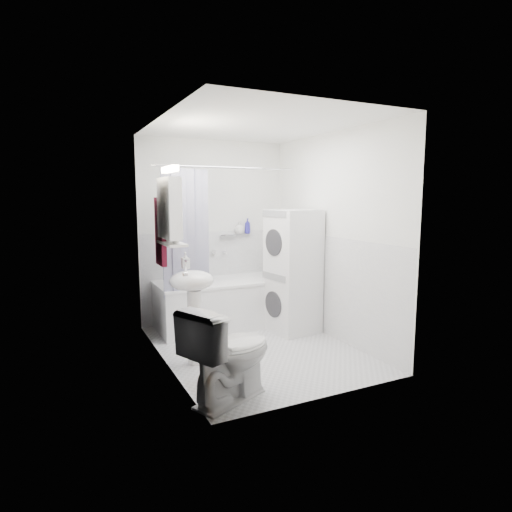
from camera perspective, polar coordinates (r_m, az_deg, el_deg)
name	(u,v)px	position (r m, az deg, el deg)	size (l,w,h in m)	color
floor	(256,348)	(4.84, 0.03, -12.19)	(2.60, 2.60, 0.00)	silver
room_walls	(256,214)	(4.55, 0.03, 5.69)	(2.60, 2.60, 2.60)	white
wainscot	(245,290)	(4.93, -1.47, -4.56)	(1.98, 2.58, 2.58)	white
door	(185,274)	(3.74, -9.41, -2.40)	(0.05, 2.00, 2.00)	brown
bathtub	(220,301)	(5.52, -4.87, -6.04)	(1.59, 0.75, 0.61)	white
tub_spout	(224,252)	(5.79, -4.27, 0.56)	(0.04, 0.04, 0.12)	silver
curtain_rod	(228,167)	(5.08, -3.78, 11.70)	(0.02, 0.02, 1.77)	silver
shower_curtain	(187,233)	(4.91, -9.22, 2.98)	(0.55, 0.02, 1.45)	#131445
sink	(193,295)	(4.26, -8.45, -5.18)	(0.44, 0.37, 1.04)	white
medicine_cabinet	(169,207)	(4.33, -11.48, 6.46)	(0.13, 0.50, 0.71)	white
shelf	(172,243)	(4.35, -11.16, 1.65)	(0.18, 0.54, 0.03)	silver
shower_caddy	(228,235)	(5.77, -3.79, 2.79)	(0.22, 0.06, 0.02)	silver
towel	(161,230)	(4.58, -12.61, 3.43)	(0.07, 0.30, 0.73)	#5B0A18
washer_dryer	(293,271)	(5.27, 4.93, -2.06)	(0.60, 0.60, 1.51)	white
toilet	(230,353)	(3.59, -3.55, -12.80)	(0.45, 0.81, 0.79)	white
soap_pump	(186,265)	(4.58, -9.38, -1.17)	(0.08, 0.17, 0.08)	gray
shelf_bottle	(176,240)	(4.20, -10.65, 2.10)	(0.07, 0.18, 0.07)	gray
shelf_cup	(169,236)	(4.46, -11.57, 2.60)	(0.10, 0.09, 0.10)	gray
shampoo_a	(240,229)	(5.83, -2.21, 3.61)	(0.13, 0.17, 0.13)	gray
shampoo_b	(248,231)	(5.88, -1.14, 3.40)	(0.08, 0.21, 0.08)	#2C2698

